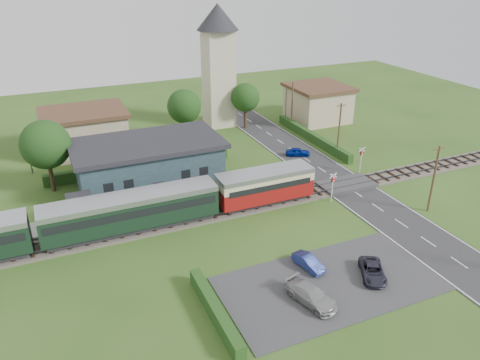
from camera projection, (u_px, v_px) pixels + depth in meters
name	position (u px, v px, depth m)	size (l,w,h in m)	color
ground	(275.00, 212.00, 46.97)	(120.00, 120.00, 0.00)	#2D4C19
railway_track	(266.00, 202.00, 48.58)	(76.00, 3.20, 0.49)	#4C443D
road	(357.00, 194.00, 50.60)	(6.00, 70.00, 0.05)	#28282B
car_park	(329.00, 284.00, 36.46)	(17.00, 9.00, 0.08)	#333335
crossing_deck	(346.00, 185.00, 52.17)	(6.20, 3.40, 0.45)	#333335
platform	(164.00, 206.00, 47.54)	(30.00, 3.00, 0.45)	gray
equipment_hut	(80.00, 208.00, 43.98)	(2.30, 2.30, 2.55)	beige
station_building	(149.00, 164.00, 51.30)	(16.00, 9.00, 5.30)	#20353E
train	(96.00, 218.00, 41.52)	(43.20, 2.90, 3.40)	#232328
church_tower	(218.00, 57.00, 67.65)	(6.00, 6.00, 17.60)	beige
house_west	(85.00, 130.00, 61.04)	(10.80, 8.80, 5.50)	tan
house_east	(318.00, 103.00, 72.95)	(8.80, 8.80, 5.50)	tan
hedge_carpark	(215.00, 311.00, 32.76)	(0.80, 9.00, 1.20)	#193814
hedge_roadside	(312.00, 137.00, 65.14)	(0.80, 18.00, 1.20)	#193814
hedge_station	(141.00, 166.00, 55.90)	(22.00, 0.80, 1.30)	#193814
tree_a	(46.00, 145.00, 49.00)	(5.20, 5.20, 8.00)	#332316
tree_b	(184.00, 107.00, 63.17)	(4.60, 4.60, 7.34)	#332316
tree_c	(245.00, 98.00, 68.62)	(4.20, 4.20, 6.78)	#332316
utility_pole_b	(434.00, 178.00, 45.63)	(1.40, 0.22, 7.00)	#473321
utility_pole_c	(339.00, 129.00, 58.89)	(1.40, 0.22, 7.00)	#473321
utility_pole_d	(292.00, 105.00, 68.83)	(1.40, 0.22, 7.00)	#473321
crossing_signal_near	(333.00, 183.00, 48.05)	(0.84, 0.28, 3.28)	silver
crossing_signal_far	(361.00, 156.00, 54.65)	(0.84, 0.28, 3.28)	silver
streetlamp_west	(28.00, 149.00, 54.24)	(0.30, 0.30, 5.15)	#3F3F47
streetlamp_east	(286.00, 99.00, 73.88)	(0.30, 0.30, 5.15)	#3F3F47
car_on_road	(298.00, 152.00, 60.17)	(1.24, 3.08, 1.05)	navy
car_park_blue	(308.00, 262.00, 38.09)	(1.10, 3.15, 1.04)	navy
car_park_silver	(311.00, 295.00, 34.16)	(1.76, 4.33, 1.26)	#A0A0A0
car_park_dark	(373.00, 271.00, 36.98)	(1.74, 3.78, 1.05)	#272635
pedestrian_near	(236.00, 182.00, 50.08)	(0.64, 0.42, 1.77)	gray
pedestrian_far	(84.00, 213.00, 43.95)	(0.86, 0.67, 1.78)	gray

